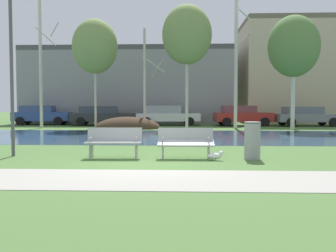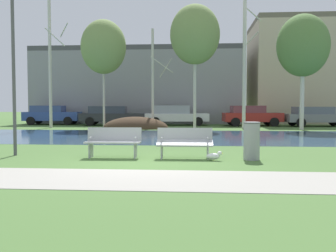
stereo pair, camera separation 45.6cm
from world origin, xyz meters
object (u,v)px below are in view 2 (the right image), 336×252
bench_right (185,142)px  parked_sedan_second_dark (112,115)px  seagull (214,156)px  streetlamp (13,32)px  parked_hatch_third_white (175,115)px  parked_suv_fifth_grey (316,116)px  parked_wagon_fourth_red (251,115)px  trash_bin (252,140)px  bench_left (113,141)px  parked_van_nearest_blue (52,115)px

bench_right → parked_sedan_second_dark: bearing=109.1°
seagull → streetlamp: 7.02m
parked_hatch_third_white → parked_suv_fifth_grey: size_ratio=1.03×
parked_wagon_fourth_red → trash_bin: bearing=-97.1°
trash_bin → streetlamp: bearing=176.8°
parked_sedan_second_dark → seagull: bearing=-69.0°
bench_right → streetlamp: size_ratio=0.29×
parked_sedan_second_dark → bench_left: bearing=-77.1°
parked_wagon_fourth_red → seagull: bearing=-100.2°
bench_right → parked_van_nearest_blue: (-11.00, 18.36, 0.31)m
trash_bin → parked_van_nearest_blue: 22.54m
streetlamp → parked_hatch_third_white: bearing=78.2°
streetlamp → parked_sedan_second_dark: (-0.97, 17.48, -2.96)m
seagull → parked_suv_fifth_grey: (7.81, 17.85, 0.61)m
streetlamp → parked_suv_fifth_grey: size_ratio=1.20×
seagull → parked_van_nearest_blue: 22.21m
bench_left → parked_van_nearest_blue: size_ratio=0.37×
parked_van_nearest_blue → parked_wagon_fourth_red: 15.11m
bench_left → parked_sedan_second_dark: (-4.06, 17.73, 0.29)m
trash_bin → parked_van_nearest_blue: size_ratio=0.24×
seagull → parked_hatch_third_white: parked_hatch_third_white is taller
streetlamp → parked_sedan_second_dark: streetlamp is taller
seagull → parked_wagon_fourth_red: 18.42m
bench_left → parked_wagon_fourth_red: bearing=70.7°
bench_right → parked_suv_fifth_grey: 19.45m
bench_left → bench_right: bearing=0.0°
bench_left → trash_bin: (3.96, -0.14, 0.08)m
bench_left → bench_right: same height
streetlamp → parked_van_nearest_blue: bearing=107.8°
trash_bin → parked_wagon_fourth_red: size_ratio=0.25×
bench_right → seagull: bearing=-27.3°
bench_right → parked_wagon_fourth_red: bearing=76.9°
bench_left → parked_van_nearest_blue: bearing=115.9°
parked_van_nearest_blue → parked_suv_fifth_grey: parked_van_nearest_blue is taller
bench_right → parked_van_nearest_blue: parked_van_nearest_blue is taller
bench_left → parked_suv_fifth_grey: (10.72, 17.43, 0.27)m
parked_wagon_fourth_red → parked_suv_fifth_grey: (4.54, -0.26, -0.03)m
streetlamp → parked_suv_fifth_grey: streetlamp is taller
seagull → parked_suv_fifth_grey: parked_suv_fifth_grey is taller
bench_left → parked_suv_fifth_grey: size_ratio=0.34×
seagull → parked_hatch_third_white: 18.74m
parked_van_nearest_blue → parked_hatch_third_white: size_ratio=0.90×
bench_right → parked_sedan_second_dark: 18.77m
parked_hatch_third_white → parked_sedan_second_dark: bearing=-174.8°
seagull → parked_sedan_second_dark: bearing=111.0°
parked_suv_fifth_grey → parked_wagon_fourth_red: bearing=176.7°
bench_left → parked_hatch_third_white: size_ratio=0.33×
trash_bin → parked_suv_fifth_grey: size_ratio=0.23×
bench_right → parked_wagon_fourth_red: 18.16m
trash_bin → parked_suv_fifth_grey: 18.83m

